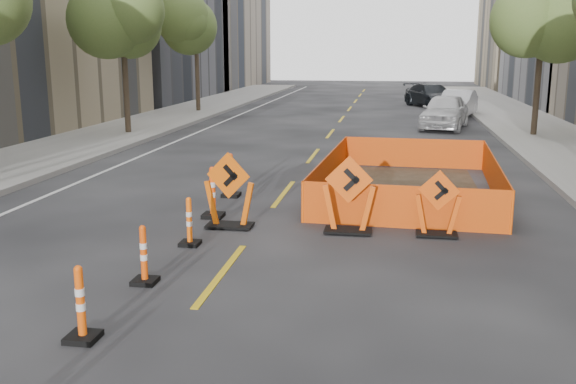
% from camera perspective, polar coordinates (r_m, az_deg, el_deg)
% --- Properties ---
extents(sidewalk_left, '(4.00, 90.00, 0.15)m').
position_cam_1_polar(sidewalk_left, '(21.41, -23.88, 2.08)').
color(sidewalk_left, gray).
rests_on(sidewalk_left, ground).
extents(bld_left_d, '(12.00, 16.00, 14.00)m').
position_cam_1_polar(bld_left_d, '(49.06, -14.94, 16.18)').
color(bld_left_d, '#4C4C51').
rests_on(bld_left_d, ground).
extents(bld_right_e, '(12.00, 14.00, 16.00)m').
position_cam_1_polar(bld_right_e, '(65.93, 22.73, 15.49)').
color(bld_right_e, tan).
rests_on(bld_right_e, ground).
extents(tree_l_c, '(2.80, 2.80, 5.95)m').
position_cam_1_polar(tree_l_c, '(27.92, -14.49, 14.14)').
color(tree_l_c, '#382B1E').
rests_on(tree_l_c, ground).
extents(tree_l_d, '(2.80, 2.80, 5.95)m').
position_cam_1_polar(tree_l_d, '(37.30, -8.18, 13.92)').
color(tree_l_d, '#382B1E').
rests_on(tree_l_d, ground).
extents(tree_r_c, '(2.80, 2.80, 5.95)m').
position_cam_1_polar(tree_r_c, '(28.21, 21.68, 13.65)').
color(tree_r_c, '#382B1E').
rests_on(tree_r_c, ground).
extents(channelizer_3, '(0.39, 0.39, 0.99)m').
position_cam_1_polar(channelizer_3, '(8.48, -17.96, -9.38)').
color(channelizer_3, '#EB4F09').
rests_on(channelizer_3, ground).
extents(channelizer_4, '(0.37, 0.37, 0.94)m').
position_cam_1_polar(channelizer_4, '(10.22, -12.70, -5.44)').
color(channelizer_4, '#E84809').
rests_on(channelizer_4, ground).
extents(channelizer_5, '(0.36, 0.36, 0.92)m').
position_cam_1_polar(channelizer_5, '(12.03, -8.77, -2.60)').
color(channelizer_5, '#FF5E0A').
rests_on(channelizer_5, ground).
extents(channelizer_6, '(0.44, 0.44, 1.12)m').
position_cam_1_polar(channelizer_6, '(13.93, -6.71, -0.02)').
color(channelizer_6, '#FF490A').
rests_on(channelizer_6, ground).
extents(channelizer_7, '(0.43, 0.43, 1.09)m').
position_cam_1_polar(channelizer_7, '(15.88, -5.11, 1.51)').
color(channelizer_7, '#F2440A').
rests_on(channelizer_7, ground).
extents(chevron_sign_left, '(1.15, 0.82, 1.57)m').
position_cam_1_polar(chevron_sign_left, '(13.05, -5.26, 0.16)').
color(chevron_sign_left, '#D85309').
rests_on(chevron_sign_left, ground).
extents(chevron_sign_center, '(1.07, 0.68, 1.56)m').
position_cam_1_polar(chevron_sign_center, '(12.67, 5.42, -0.23)').
color(chevron_sign_center, '#E94E09').
rests_on(chevron_sign_center, ground).
extents(chevron_sign_right, '(0.97, 0.70, 1.32)m').
position_cam_1_polar(chevron_sign_right, '(12.75, 13.21, -0.99)').
color(chevron_sign_right, '#E14909').
rests_on(chevron_sign_right, ground).
extents(safety_fence, '(4.55, 7.33, 0.89)m').
position_cam_1_polar(safety_fence, '(16.70, 10.74, 1.55)').
color(safety_fence, '#EC590C').
rests_on(safety_fence, ground).
extents(parked_car_near, '(2.77, 4.89, 1.57)m').
position_cam_1_polar(parked_car_near, '(30.58, 13.76, 6.99)').
color(parked_car_near, '#BBBABD').
rests_on(parked_car_near, ground).
extents(parked_car_mid, '(2.59, 4.60, 1.44)m').
position_cam_1_polar(parked_car_mid, '(35.73, 14.83, 7.58)').
color(parked_car_mid, '#A4A4A9').
rests_on(parked_car_mid, ground).
extents(parked_car_far, '(3.87, 5.40, 1.45)m').
position_cam_1_polar(parked_car_far, '(41.80, 12.66, 8.37)').
color(parked_car_far, black).
rests_on(parked_car_far, ground).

